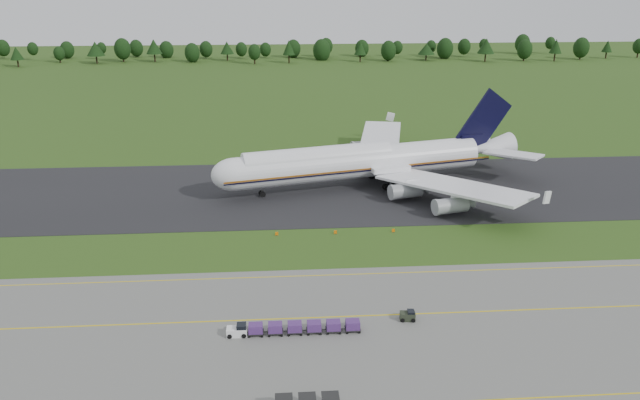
{
  "coord_description": "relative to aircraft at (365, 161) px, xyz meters",
  "views": [
    {
      "loc": [
        -8.08,
        -93.35,
        43.02
      ],
      "look_at": [
        -1.4,
        2.0,
        7.64
      ],
      "focal_mm": 35.0,
      "sensor_mm": 36.0,
      "label": 1
    }
  ],
  "objects": [
    {
      "name": "ground",
      "position": [
        -10.0,
        -30.81,
        -5.46
      ],
      "size": [
        600.0,
        600.0,
        0.0
      ],
      "primitive_type": "plane",
      "color": "#294815",
      "rests_on": "ground"
    },
    {
      "name": "utility_cart",
      "position": [
        -1.73,
        -54.23,
        -4.87
      ],
      "size": [
        2.07,
        1.38,
        1.08
      ],
      "color": "#252B1E",
      "rests_on": "apron"
    },
    {
      "name": "taxiway",
      "position": [
        -10.0,
        -2.81,
        -5.42
      ],
      "size": [
        300.0,
        40.0,
        0.08
      ],
      "primitive_type": "cube",
      "color": "black",
      "rests_on": "ground"
    },
    {
      "name": "apron_markings",
      "position": [
        -10.0,
        -57.79,
        -5.4
      ],
      "size": [
        300.0,
        30.2,
        0.01
      ],
      "color": "#D4BA0C",
      "rests_on": "apron"
    },
    {
      "name": "baggage_train",
      "position": [
        -16.83,
        -56.35,
        -4.61
      ],
      "size": [
        16.8,
        1.52,
        1.47
      ],
      "color": "white",
      "rests_on": "apron"
    },
    {
      "name": "aircraft",
      "position": [
        0.0,
        0.0,
        0.0
      ],
      "size": [
        68.2,
        64.48,
        19.13
      ],
      "color": "white",
      "rests_on": "ground"
    },
    {
      "name": "tree_line",
      "position": [
        6.73,
        191.02,
        0.68
      ],
      "size": [
        523.94,
        22.1,
        11.53
      ],
      "color": "black",
      "rests_on": "ground"
    },
    {
      "name": "apron",
      "position": [
        -10.0,
        -64.81,
        -5.43
      ],
      "size": [
        300.0,
        52.0,
        0.06
      ],
      "primitive_type": "cube",
      "color": "#62635E",
      "rests_on": "ground"
    },
    {
      "name": "edge_markers",
      "position": [
        -8.47,
        -25.21,
        -5.19
      ],
      "size": [
        20.84,
        0.3,
        0.6
      ],
      "color": "orange",
      "rests_on": "ground"
    }
  ]
}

